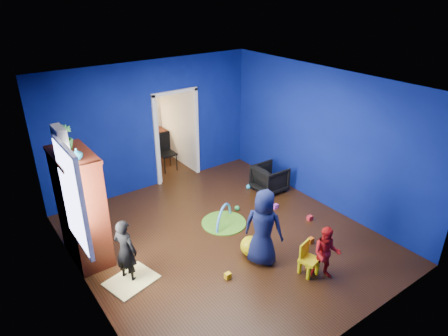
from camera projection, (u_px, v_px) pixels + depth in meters
floor at (224, 239)px, 7.48m from camera, size 5.00×5.50×0.01m
ceiling at (225, 86)px, 6.25m from camera, size 5.00×5.50×0.01m
wall_back at (152, 126)px, 8.88m from camera, size 5.00×0.02×2.90m
wall_front at (357, 248)px, 4.85m from camera, size 5.00×0.02×2.90m
wall_left at (79, 214)px, 5.54m from camera, size 0.02×5.50×2.90m
wall_right at (323, 139)px, 8.19m from camera, size 0.02×5.50×2.90m
alcove at (159, 120)px, 9.93m from camera, size 1.00×1.75×2.50m
armchair at (270, 178)px, 9.08m from camera, size 0.69×0.67×0.62m
child_black at (126, 251)px, 6.27m from camera, size 0.42×0.48×1.10m
child_navy at (263, 228)px, 6.61m from camera, size 0.73×0.80×1.37m
toddler_red at (326, 253)px, 6.35m from camera, size 0.57×0.56×0.93m
vase at (77, 154)px, 5.95m from camera, size 0.20×0.20×0.18m
potted_plant at (65, 137)px, 6.29m from camera, size 0.25×0.25×0.38m
tv_armoire at (81, 207)px, 6.63m from camera, size 0.58×1.14×1.96m
crt_tv at (83, 204)px, 6.63m from camera, size 0.46×0.70×0.54m
yellow_blanket at (132, 281)px, 6.42m from camera, size 0.88×0.77×0.03m
hopper_ball at (251, 246)px, 6.98m from camera, size 0.36×0.36×0.36m
kid_chair at (309, 261)px, 6.50m from camera, size 0.34×0.34×0.50m
play_mat at (224, 223)px, 7.96m from camera, size 0.89×0.89×0.02m
toy_arch at (224, 222)px, 7.96m from camera, size 0.69×0.48×0.80m
window_left at (71, 198)px, 5.76m from camera, size 0.03×0.95×1.55m
curtain at (71, 198)px, 6.36m from camera, size 0.14×0.42×2.40m
doorway at (177, 137)px, 9.37m from camera, size 1.16×0.10×2.10m
study_desk at (150, 145)px, 10.76m from camera, size 0.88×0.44×0.75m
desk_monitor at (146, 123)px, 10.61m from camera, size 0.40×0.05×0.32m
desk_lamp at (138, 127)px, 10.42m from camera, size 0.14×0.14×0.14m
folding_chair at (167, 153)px, 10.02m from camera, size 0.40×0.40×0.92m
book_shelf at (143, 83)px, 10.14m from camera, size 0.88×0.24×0.04m
toy_0 at (310, 218)px, 8.05m from camera, size 0.10×0.08×0.10m
toy_1 at (248, 187)px, 9.26m from camera, size 0.11×0.11×0.11m
toy_2 at (228, 276)px, 6.48m from camera, size 0.10×0.08×0.10m
toy_3 at (237, 208)px, 8.39m from camera, size 0.11×0.11×0.11m
toy_4 at (275, 206)px, 8.46m from camera, size 0.10×0.08×0.10m
toy_5 at (311, 240)px, 7.36m from camera, size 0.10×0.08×0.10m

